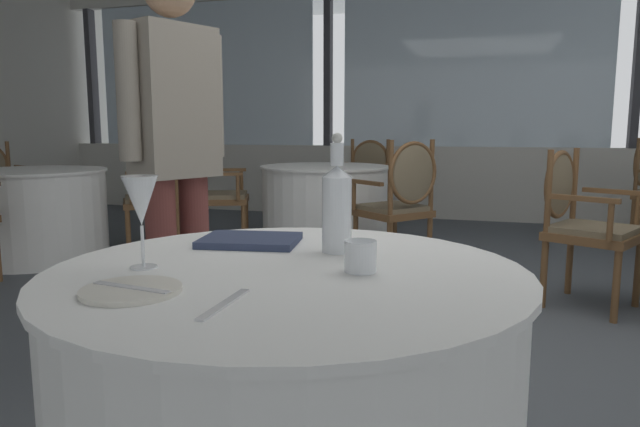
# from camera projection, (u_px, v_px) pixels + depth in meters

# --- Properties ---
(ground_plane) EXTENTS (14.46, 14.46, 0.00)m
(ground_plane) POSITION_uv_depth(u_px,v_px,m) (431.00, 349.00, 2.79)
(ground_plane) COLOR #4C5156
(window_wall_far) EXTENTS (10.72, 0.14, 2.90)m
(window_wall_far) POSITION_uv_depth(u_px,v_px,m) (470.00, 120.00, 6.58)
(window_wall_far) COLOR beige
(window_wall_far) RESTS_ON ground_plane
(foreground_table) EXTENTS (1.14, 1.14, 0.73)m
(foreground_table) POSITION_uv_depth(u_px,v_px,m) (288.00, 413.00, 1.42)
(foreground_table) COLOR white
(foreground_table) RESTS_ON ground_plane
(side_plate) EXTENTS (0.20, 0.20, 0.01)m
(side_plate) POSITION_uv_depth(u_px,v_px,m) (131.00, 290.00, 1.16)
(side_plate) COLOR silver
(side_plate) RESTS_ON foreground_table
(butter_knife) EXTENTS (0.19, 0.04, 0.00)m
(butter_knife) POSITION_uv_depth(u_px,v_px,m) (131.00, 288.00, 1.16)
(butter_knife) COLOR silver
(butter_knife) RESTS_ON foreground_table
(dinner_fork) EXTENTS (0.02, 0.20, 0.00)m
(dinner_fork) POSITION_uv_depth(u_px,v_px,m) (224.00, 304.00, 1.08)
(dinner_fork) COLOR silver
(dinner_fork) RESTS_ON foreground_table
(water_bottle) EXTENTS (0.08, 0.08, 0.32)m
(water_bottle) POSITION_uv_depth(u_px,v_px,m) (337.00, 206.00, 1.53)
(water_bottle) COLOR white
(water_bottle) RESTS_ON foreground_table
(wine_glass) EXTENTS (0.08, 0.08, 0.22)m
(wine_glass) POSITION_uv_depth(u_px,v_px,m) (141.00, 202.00, 1.35)
(wine_glass) COLOR white
(wine_glass) RESTS_ON foreground_table
(water_tumbler) EXTENTS (0.07, 0.07, 0.07)m
(water_tumbler) POSITION_uv_depth(u_px,v_px,m) (360.00, 256.00, 1.33)
(water_tumbler) COLOR white
(water_tumbler) RESTS_ON foreground_table
(menu_book) EXTENTS (0.30, 0.24, 0.02)m
(menu_book) POSITION_uv_depth(u_px,v_px,m) (250.00, 240.00, 1.66)
(menu_book) COLOR #2D3856
(menu_book) RESTS_ON foreground_table
(background_table_0) EXTENTS (1.15, 1.15, 0.73)m
(background_table_0) POSITION_uv_depth(u_px,v_px,m) (325.00, 207.00, 5.14)
(background_table_0) COLOR white
(background_table_0) RESTS_ON ground_plane
(dining_chair_0_0) EXTENTS (0.59, 0.63, 0.92)m
(dining_chair_0_0) POSITION_uv_depth(u_px,v_px,m) (212.00, 188.00, 5.04)
(dining_chair_0_0) COLOR brown
(dining_chair_0_0) RESTS_ON ground_plane
(dining_chair_0_1) EXTENTS (0.65, 0.66, 0.98)m
(dining_chair_0_1) POSITION_uv_depth(u_px,v_px,m) (401.00, 196.00, 4.28)
(dining_chair_0_1) COLOR brown
(dining_chair_0_1) RESTS_ON ground_plane
(dining_chair_0_2) EXTENTS (0.59, 0.53, 0.95)m
(dining_chair_0_2) POSITION_uv_depth(u_px,v_px,m) (366.00, 177.00, 6.00)
(dining_chair_0_2) COLOR brown
(dining_chair_0_2) RESTS_ON ground_plane
(dining_chair_1_0) EXTENTS (0.62, 0.65, 0.94)m
(dining_chair_1_0) POSITION_uv_depth(u_px,v_px,m) (580.00, 215.00, 3.42)
(dining_chair_1_0) COLOR brown
(dining_chair_1_0) RESTS_ON ground_plane
(background_table_2) EXTENTS (1.10, 1.10, 0.73)m
(background_table_2) POSITION_uv_depth(u_px,v_px,m) (38.00, 214.00, 4.67)
(background_table_2) COLOR white
(background_table_2) RESTS_ON ground_plane
(dining_chair_2_1) EXTENTS (0.64, 0.66, 0.95)m
(dining_chair_2_1) POSITION_uv_depth(u_px,v_px,m) (161.00, 188.00, 4.95)
(dining_chair_2_1) COLOR brown
(dining_chair_2_1) RESTS_ON ground_plane
(diner_person_0) EXTENTS (0.32, 0.50, 1.74)m
(diner_person_0) POSITION_uv_depth(u_px,v_px,m) (175.00, 143.00, 2.47)
(diner_person_0) COLOR brown
(diner_person_0) RESTS_ON ground_plane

